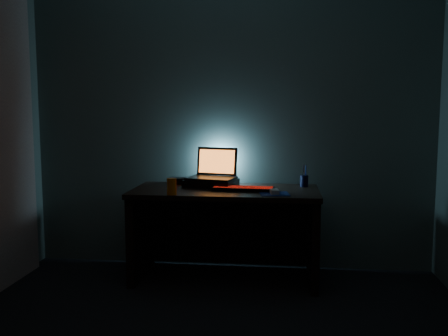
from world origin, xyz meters
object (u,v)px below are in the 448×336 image
object	(u,v)px
laptop	(214,171)
juice_glass	(172,186)
pen_cup	(304,181)
router	(178,181)
mouse	(274,192)
keyboard	(243,189)

from	to	relation	value
laptop	juice_glass	distance (m)	0.55
laptop	pen_cup	size ratio (longest dim) A/B	4.44
laptop	router	xyz separation A→B (m)	(-0.32, 0.07, -0.09)
mouse	juice_glass	world-z (taller)	juice_glass
laptop	juice_glass	world-z (taller)	laptop
keyboard	mouse	world-z (taller)	mouse
pen_cup	laptop	bearing A→B (deg)	-178.61
keyboard	router	bearing A→B (deg)	157.15
keyboard	mouse	xyz separation A→B (m)	(0.25, -0.14, 0.00)
laptop	router	distance (m)	0.35
pen_cup	juice_glass	xyz separation A→B (m)	(-1.01, -0.50, 0.01)
router	keyboard	bearing A→B (deg)	-18.11
mouse	pen_cup	bearing A→B (deg)	49.55
juice_glass	router	size ratio (longest dim) A/B	0.73
router	pen_cup	bearing A→B (deg)	5.86
juice_glass	router	bearing A→B (deg)	97.14
laptop	mouse	distance (m)	0.64
laptop	mouse	xyz separation A→B (m)	(0.52, -0.37, -0.10)
pen_cup	juice_glass	bearing A→B (deg)	-153.90
mouse	router	distance (m)	0.95
juice_glass	mouse	bearing A→B (deg)	8.04
mouse	router	size ratio (longest dim) A/B	0.61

